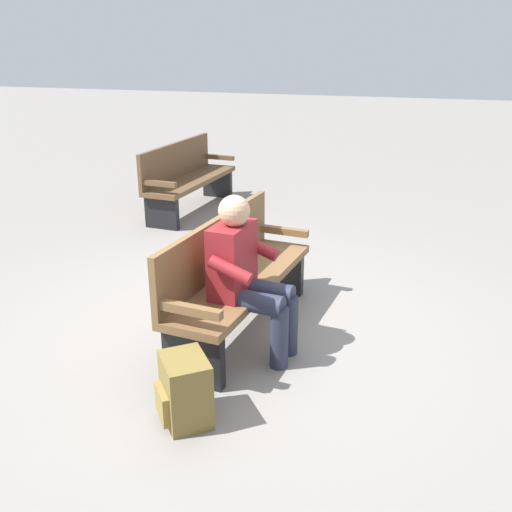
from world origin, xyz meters
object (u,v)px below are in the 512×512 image
person_seated (247,273)px  backpack (185,390)px  bench_near (235,275)px  bench_far (187,177)px

person_seated → backpack: bearing=-1.0°
bench_near → person_seated: (0.31, 0.20, 0.17)m
bench_near → bench_far: (-2.97, -1.71, 0.00)m
bench_near → bench_far: 3.42m
bench_near → backpack: 1.22m
person_seated → backpack: size_ratio=2.80×
bench_far → person_seated: bearing=34.2°
bench_near → backpack: size_ratio=4.38×
person_seated → bench_near: bearing=-141.1°
person_seated → bench_far: bearing=-144.0°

